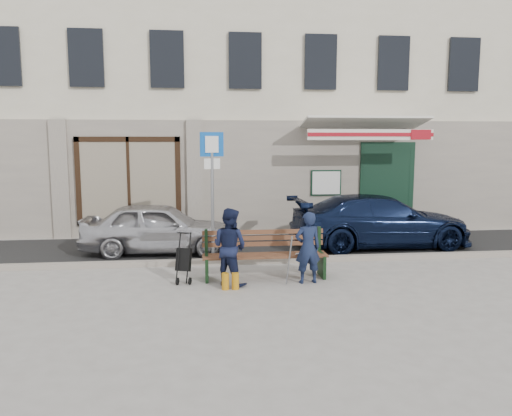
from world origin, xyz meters
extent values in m
plane|color=#9E9991|center=(0.00, 0.00, 0.00)|extent=(80.00, 80.00, 0.00)
cube|color=#282828|center=(0.00, 3.10, 0.01)|extent=(60.00, 3.20, 0.01)
cube|color=#9E9384|center=(0.00, 1.50, 0.06)|extent=(60.00, 0.18, 0.12)
cube|color=beige|center=(0.00, 8.50, 5.00)|extent=(20.00, 7.00, 10.00)
cube|color=#9E9384|center=(0.00, 4.96, 1.60)|extent=(20.00, 0.12, 3.20)
cube|color=maroon|center=(-3.20, 5.02, 1.55)|extent=(2.50, 0.12, 2.00)
cube|color=black|center=(4.10, 4.88, 1.30)|extent=(1.60, 0.10, 2.60)
cube|color=black|center=(4.10, 5.35, 1.20)|extent=(1.25, 0.90, 2.40)
cube|color=white|center=(2.30, 4.85, 1.45)|extent=(0.80, 0.03, 0.65)
cube|color=white|center=(3.20, 4.62, 3.08)|extent=(3.40, 1.72, 0.42)
cube|color=white|center=(3.20, 3.77, 2.80)|extent=(3.40, 0.05, 0.28)
cube|color=maroon|center=(3.20, 3.74, 2.80)|extent=(3.40, 0.02, 0.10)
imported|color=#BCBBC0|center=(-2.25, 2.77, 0.61)|extent=(3.64, 1.61, 1.22)
imported|color=#0E1732|center=(3.19, 2.88, 0.65)|extent=(4.56, 1.99, 1.30)
cylinder|color=gray|center=(-1.01, 1.91, 1.36)|extent=(0.07, 0.07, 2.72)
cube|color=#0C4EAD|center=(-1.01, 1.91, 2.56)|extent=(0.51, 0.16, 0.52)
cube|color=white|center=(-1.01, 1.88, 2.56)|extent=(0.29, 0.09, 0.36)
cube|color=white|center=(-1.01, 1.91, 2.14)|extent=(0.35, 0.12, 0.23)
cube|color=brown|center=(-0.05, 0.31, 0.45)|extent=(2.40, 0.50, 0.04)
cube|color=brown|center=(-0.05, 0.59, 0.74)|extent=(2.40, 0.10, 0.36)
cube|color=black|center=(-1.17, 0.31, 0.23)|extent=(0.06, 0.50, 0.45)
cube|color=black|center=(1.07, 0.31, 0.23)|extent=(0.06, 0.50, 0.45)
cube|color=white|center=(0.70, 0.21, 0.48)|extent=(0.34, 0.25, 0.11)
cylinder|color=gray|center=(0.30, -0.36, 0.50)|extent=(0.07, 0.34, 0.96)
cylinder|color=#BA7B13|center=(-0.85, -0.34, 0.15)|extent=(0.13, 0.13, 0.30)
cylinder|color=#BA7B13|center=(-0.67, -0.34, 0.15)|extent=(0.13, 0.13, 0.30)
imported|color=#151F3B|center=(0.70, -0.08, 0.67)|extent=(0.52, 0.37, 1.34)
imported|color=#131936|center=(-0.75, -0.04, 0.71)|extent=(0.88, 0.86, 1.43)
cylinder|color=black|center=(-1.72, 0.04, 0.07)|extent=(0.07, 0.14, 0.13)
cylinder|color=black|center=(-1.49, 0.04, 0.07)|extent=(0.07, 0.14, 0.13)
cube|color=black|center=(-1.60, 0.23, 0.43)|extent=(0.33, 0.31, 0.45)
cylinder|color=black|center=(-1.60, 0.35, 0.92)|extent=(0.24, 0.10, 0.02)
camera|label=1|loc=(-1.28, -8.99, 2.64)|focal=35.00mm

